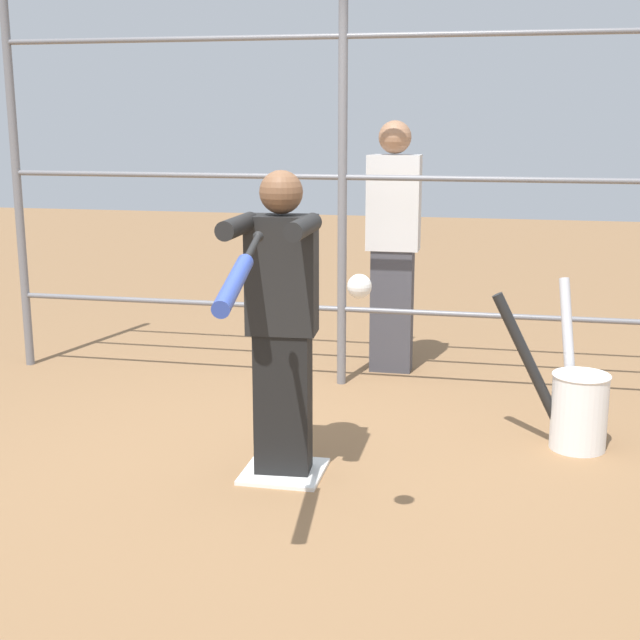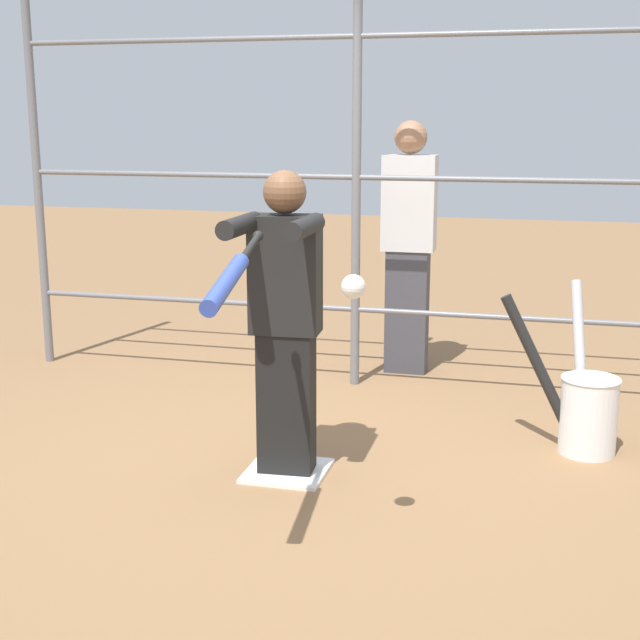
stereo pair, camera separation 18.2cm
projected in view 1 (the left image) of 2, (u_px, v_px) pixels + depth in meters
ground_plane at (284, 473)px, 4.52m from camera, size 24.00×24.00×0.00m
home_plate at (284, 471)px, 4.52m from camera, size 0.40×0.40×0.02m
fence_backstop at (342, 177)px, 5.73m from camera, size 4.68×0.06×2.77m
batter at (282, 316)px, 4.32m from camera, size 0.39×0.53×1.52m
baseball_bat_swinging at (237, 277)px, 3.33m from camera, size 0.17×0.92×0.19m
softball_in_flight at (359, 286)px, 3.44m from camera, size 0.10×0.10×0.10m
bat_bucket at (575, 404)px, 4.83m from camera, size 0.65×0.58×0.88m
bystander_behind_fence at (393, 244)px, 6.16m from camera, size 0.36×0.22×1.74m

